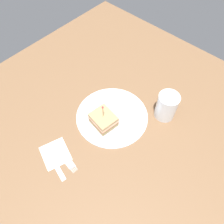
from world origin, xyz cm
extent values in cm
cube|color=brown|center=(0.00, 0.00, -1.00)|extent=(109.20, 109.20, 2.00)
cylinder|color=white|center=(0.00, 0.00, 0.47)|extent=(26.02, 26.02, 0.94)
cube|color=tan|center=(4.45, -0.10, 1.50)|extent=(8.27, 9.19, 1.12)
cube|color=#478438|center=(4.45, -0.10, 2.26)|extent=(8.27, 9.19, 0.40)
cube|color=red|center=(4.45, -0.10, 2.71)|extent=(8.27, 9.19, 0.50)
cube|color=#E0B784|center=(4.45, -0.10, 3.58)|extent=(8.27, 9.19, 1.24)
cube|color=tan|center=(4.45, -0.10, 4.76)|extent=(8.27, 9.19, 1.12)
cylinder|color=tan|center=(4.45, -0.10, 7.61)|extent=(0.30, 0.30, 5.70)
sphere|color=red|center=(4.45, -0.10, 10.46)|extent=(0.70, 0.70, 0.70)
cylinder|color=silver|center=(-13.50, 13.49, 3.96)|extent=(6.41, 6.41, 7.92)
cylinder|color=white|center=(-13.50, 13.49, 5.21)|extent=(7.28, 7.28, 10.42)
cube|color=white|center=(23.34, -4.02, 0.07)|extent=(10.93, 11.50, 0.15)
cube|color=silver|center=(21.71, -3.67, 0.18)|extent=(1.72, 8.22, 0.35)
cube|color=silver|center=(22.52, 2.18, 0.18)|extent=(2.67, 3.87, 0.35)
cube|color=silver|center=(23.56, 4.26, 0.18)|extent=(0.45, 2.01, 0.35)
cube|color=silver|center=(23.07, 4.32, 0.18)|extent=(0.45, 2.01, 0.35)
cube|color=silver|center=(22.57, 4.39, 0.18)|extent=(0.45, 2.01, 0.35)
cube|color=silver|center=(22.08, 4.46, 0.18)|extent=(0.45, 2.01, 0.35)
cube|color=silver|center=(24.97, -4.37, 0.18)|extent=(2.58, 8.34, 0.35)
cube|color=silver|center=(26.39, 1.47, 0.18)|extent=(3.11, 7.16, 0.24)
camera|label=1|loc=(33.21, 30.09, 68.92)|focal=36.08mm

